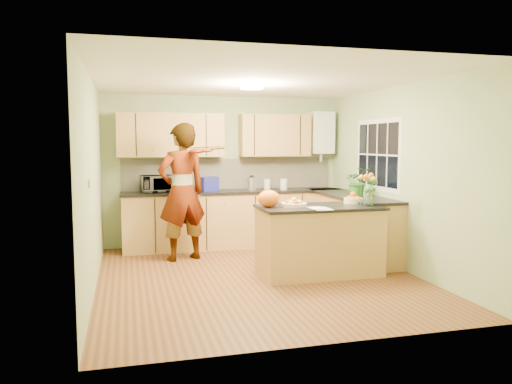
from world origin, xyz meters
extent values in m
plane|color=#553418|center=(0.00, 0.00, 0.00)|extent=(4.50, 4.50, 0.00)
cube|color=white|center=(0.00, 0.00, 2.50)|extent=(4.00, 4.50, 0.02)
cube|color=#8EA878|center=(0.00, 2.25, 1.25)|extent=(4.00, 0.02, 2.50)
cube|color=#8EA878|center=(0.00, -2.25, 1.25)|extent=(4.00, 0.02, 2.50)
cube|color=#8EA878|center=(-2.00, 0.00, 1.25)|extent=(0.02, 4.50, 2.50)
cube|color=#8EA878|center=(2.00, 0.00, 1.25)|extent=(0.02, 4.50, 2.50)
cube|color=#AD8345|center=(0.10, 1.95, 0.45)|extent=(3.60, 0.60, 0.90)
cube|color=black|center=(0.10, 1.94, 0.92)|extent=(3.64, 0.62, 0.04)
cube|color=#AD8345|center=(1.70, 0.85, 0.45)|extent=(0.60, 2.20, 0.90)
cube|color=black|center=(1.69, 0.85, 0.92)|extent=(0.62, 2.24, 0.04)
cube|color=beige|center=(0.10, 2.23, 1.20)|extent=(3.60, 0.02, 0.52)
cube|color=#AD8345|center=(-0.90, 2.08, 1.85)|extent=(1.70, 0.34, 0.70)
cube|color=#AD8345|center=(0.85, 2.08, 1.85)|extent=(1.20, 0.34, 0.70)
cube|color=white|center=(1.70, 2.09, 1.90)|extent=(0.40, 0.30, 0.72)
cylinder|color=silver|center=(1.70, 2.09, 1.50)|extent=(0.06, 0.06, 0.20)
cube|color=white|center=(1.99, 0.60, 1.55)|extent=(0.01, 1.30, 1.05)
cube|color=black|center=(1.99, 0.60, 1.55)|extent=(0.01, 1.18, 0.92)
cube|color=white|center=(-1.99, -0.60, 1.30)|extent=(0.02, 0.09, 0.09)
cylinder|color=#FFEABF|center=(0.00, 0.30, 2.46)|extent=(0.30, 0.30, 0.06)
cylinder|color=white|center=(0.00, 0.30, 2.49)|extent=(0.10, 0.10, 0.02)
cube|color=#AD8345|center=(0.82, -0.07, 0.43)|extent=(1.55, 0.77, 0.87)
cube|color=black|center=(0.82, -0.07, 0.89)|extent=(1.58, 0.81, 0.04)
cylinder|color=beige|center=(0.47, -0.07, 0.93)|extent=(0.33, 0.33, 0.05)
cylinder|color=beige|center=(1.37, 0.08, 0.94)|extent=(0.25, 0.25, 0.07)
cylinder|color=silver|center=(1.42, -0.25, 1.02)|extent=(0.11, 0.11, 0.21)
ellipsoid|color=orange|center=(0.14, -0.02, 1.02)|extent=(0.36, 0.33, 0.22)
cube|color=white|center=(0.72, -0.37, 0.91)|extent=(0.22, 0.30, 0.01)
imported|color=tan|center=(-0.83, 1.21, 1.01)|extent=(0.85, 0.68, 2.01)
imported|color=white|center=(-1.14, 1.96, 1.08)|extent=(0.53, 0.40, 0.27)
cube|color=navy|center=(-0.33, 1.92, 1.06)|extent=(0.35, 0.32, 0.23)
cylinder|color=silver|center=(0.40, 1.91, 1.05)|extent=(0.15, 0.15, 0.21)
sphere|color=black|center=(0.40, 1.91, 1.19)|extent=(0.08, 0.08, 0.08)
cylinder|color=beige|center=(0.70, 2.00, 1.03)|extent=(0.15, 0.15, 0.18)
cylinder|color=white|center=(0.96, 1.89, 1.03)|extent=(0.12, 0.12, 0.18)
imported|color=#2C7226|center=(1.70, 0.63, 1.15)|extent=(0.45, 0.42, 0.43)
camera|label=1|loc=(-1.61, -6.10, 1.73)|focal=35.00mm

